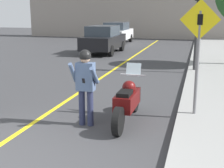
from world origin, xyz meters
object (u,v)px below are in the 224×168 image
Objects in this scene: crossing_sign at (198,47)px; parked_car_black at (103,39)px; traffic_light at (198,9)px; motorcycle at (127,101)px; parked_car_white at (117,32)px; person_biker at (85,80)px.

parked_car_black is (-5.68, 10.95, -0.88)m from crossing_sign.
crossing_sign is 0.64× the size of parked_car_black.
traffic_light is 7.69m from parked_car_black.
crossing_sign is (1.51, 0.66, 1.24)m from motorcycle.
traffic_light is 0.85× the size of parked_car_white.
person_biker reaches higher than motorcycle.
traffic_light is at bearing -42.18° from parked_car_black.
traffic_light is 0.85× the size of parked_car_black.
parked_car_white is (-6.48, 17.25, -0.88)m from crossing_sign.
crossing_sign is at bearing 25.57° from person_biker.
crossing_sign reaches higher than motorcycle.
person_biker is 0.48× the size of traffic_light.
motorcycle is 18.59m from parked_car_white.
parked_car_white is at bearing 110.59° from crossing_sign.
motorcycle is at bearing 28.93° from person_biker.
parked_car_white is (-6.35, 11.33, -1.77)m from traffic_light.
traffic_light is (-0.13, 5.92, 0.88)m from crossing_sign.
person_biker reaches higher than parked_car_white.
crossing_sign reaches higher than parked_car_white.
person_biker is 2.70m from crossing_sign.
motorcycle is 0.64× the size of traffic_light.
person_biker is at bearing -154.43° from crossing_sign.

